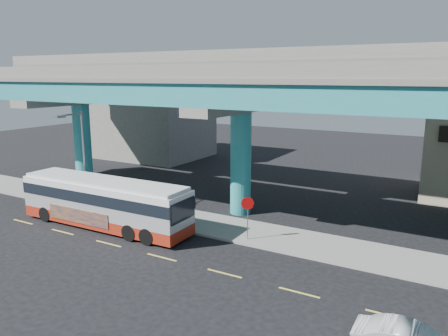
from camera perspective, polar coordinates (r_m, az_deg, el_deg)
The scene contains 9 objects.
ground at distance 25.09m, azimuth -7.70°, elevation -11.26°, with size 120.00×120.00×0.00m, color black.
sidewalk at distance 29.29m, azimuth -1.08°, elevation -7.52°, with size 70.00×4.00×0.15m, color gray.
lane_markings at distance 24.87m, azimuth -8.13°, elevation -11.47°, with size 58.00×0.12×0.01m.
viaduct at distance 30.75m, azimuth 2.38°, elevation 10.65°, with size 52.00×12.40×11.70m.
building_concrete at distance 54.57m, azimuth -9.16°, elevation 6.21°, with size 12.00×10.00×9.00m, color gray.
transit_bus at distance 29.82m, azimuth -15.35°, elevation -4.19°, with size 12.60×2.91×3.22m.
parked_car at distance 36.58m, azimuth -17.37°, elevation -2.97°, with size 3.81×2.36×1.21m, color #29292D.
street_lamp at distance 33.12m, azimuth -18.58°, elevation 2.71°, with size 0.50×2.38×7.22m.
stop_sign at distance 26.17m, azimuth 3.10°, elevation -5.32°, with size 0.71×0.43×2.66m.
Camera 1 is at (14.26, -18.13, 9.86)m, focal length 35.00 mm.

